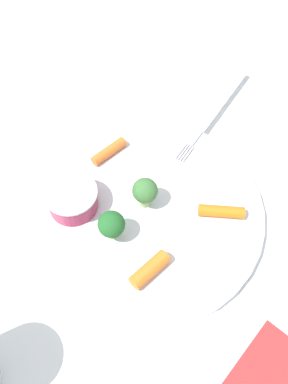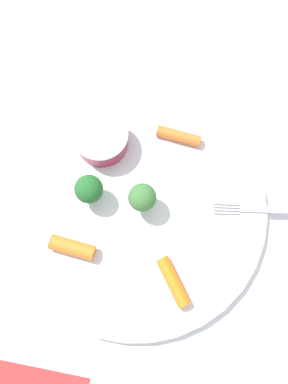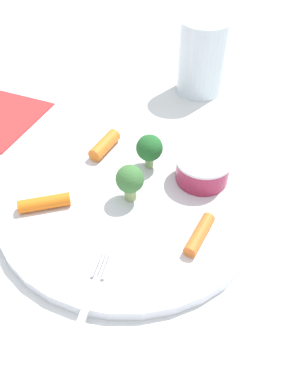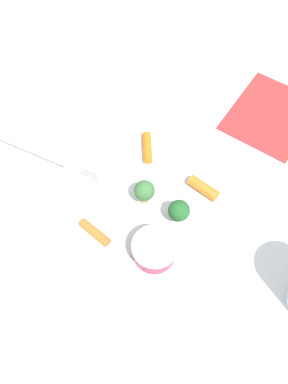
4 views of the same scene
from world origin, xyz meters
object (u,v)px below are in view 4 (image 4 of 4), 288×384
at_px(carrot_stick_1, 95,233).
at_px(napkin, 271,114).
at_px(plate, 149,202).
at_px(broccoli_floret_0, 145,189).
at_px(carrot_stick_0, 147,147).
at_px(carrot_stick_2, 203,188).
at_px(broccoli_floret_1, 179,211).
at_px(fork, 44,156).
at_px(sauce_cup, 154,250).

xyz_separation_m(carrot_stick_1, napkin, (-0.26, 0.26, -0.02)).
height_order(plate, broccoli_floret_0, broccoli_floret_0).
bearing_deg(carrot_stick_0, carrot_stick_2, 54.34).
bearing_deg(plate, broccoli_floret_1, 59.88).
bearing_deg(carrot_stick_0, broccoli_floret_1, 25.98).
bearing_deg(fork, broccoli_floret_1, 68.51).
bearing_deg(broccoli_floret_1, broccoli_floret_0, -119.71).
distance_m(carrot_stick_0, carrot_stick_2, 0.11).
xyz_separation_m(broccoli_floret_0, broccoli_floret_1, (0.03, 0.05, -0.00)).
height_order(plate, carrot_stick_0, carrot_stick_0).
height_order(broccoli_floret_1, carrot_stick_1, broccoli_floret_1).
distance_m(plate, carrot_stick_0, 0.09).
bearing_deg(napkin, plate, -44.07).
xyz_separation_m(plate, sauce_cup, (0.08, 0.02, 0.02)).
relative_size(plate, carrot_stick_2, 5.98).
distance_m(broccoli_floret_0, carrot_stick_0, 0.09).
relative_size(carrot_stick_2, fork, 0.25).
bearing_deg(sauce_cup, carrot_stick_0, -170.68).
relative_size(carrot_stick_0, carrot_stick_1, 1.06).
distance_m(plate, fork, 0.18).
relative_size(broccoli_floret_0, carrot_stick_1, 0.85).
height_order(plate, carrot_stick_2, carrot_stick_2).
xyz_separation_m(carrot_stick_0, carrot_stick_2, (0.06, 0.09, 0.00)).
distance_m(carrot_stick_1, carrot_stick_2, 0.17).
xyz_separation_m(plate, carrot_stick_2, (-0.03, 0.08, 0.01)).
distance_m(broccoli_floret_0, napkin, 0.28).
bearing_deg(carrot_stick_1, carrot_stick_2, 120.85).
distance_m(sauce_cup, napkin, 0.33).
xyz_separation_m(fork, napkin, (-0.14, 0.36, -0.01)).
bearing_deg(carrot_stick_1, broccoli_floret_1, 108.11).
xyz_separation_m(carrot_stick_2, fork, (-0.03, -0.25, -0.01)).
bearing_deg(carrot_stick_0, sauce_cup, 9.32).
bearing_deg(fork, plate, 70.94).
bearing_deg(broccoli_floret_0, broccoli_floret_1, 60.29).
xyz_separation_m(broccoli_floret_0, carrot_stick_1, (0.07, -0.06, -0.02)).
bearing_deg(napkin, carrot_stick_0, -62.34).
bearing_deg(napkin, broccoli_floret_1, -33.31).
xyz_separation_m(broccoli_floret_0, napkin, (-0.19, 0.19, -0.04)).
bearing_deg(carrot_stick_2, carrot_stick_0, -125.66).
height_order(sauce_cup, broccoli_floret_1, broccoli_floret_1).
xyz_separation_m(sauce_cup, carrot_stick_1, (-0.02, -0.08, -0.01)).
bearing_deg(broccoli_floret_1, fork, -111.49).
bearing_deg(plate, napkin, 135.93).
relative_size(broccoli_floret_1, carrot_stick_0, 0.79).
relative_size(plate, carrot_stick_1, 5.70).
distance_m(plate, sauce_cup, 0.09).
relative_size(sauce_cup, broccoli_floret_1, 1.47).
relative_size(plate, broccoli_floret_0, 6.71).
relative_size(broccoli_floret_1, carrot_stick_2, 0.87).
bearing_deg(fork, napkin, 110.74).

